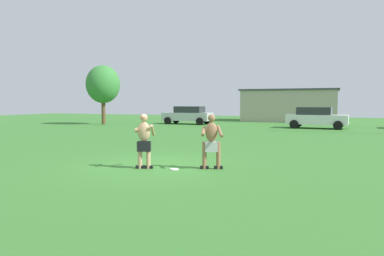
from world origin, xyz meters
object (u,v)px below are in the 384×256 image
(frisbee, at_px, (174,169))
(car_silver_mid_lot, at_px, (188,115))
(player_with_cap, at_px, (144,139))
(player_in_gray, at_px, (211,140))
(car_white_near_post, at_px, (316,117))
(tree_left_field, at_px, (103,85))

(frisbee, height_order, car_silver_mid_lot, car_silver_mid_lot)
(player_with_cap, bearing_deg, player_in_gray, 19.02)
(frisbee, distance_m, car_white_near_post, 19.24)
(player_with_cap, xyz_separation_m, frisbee, (0.90, 0.15, -0.87))
(car_silver_mid_lot, xyz_separation_m, tree_left_field, (-6.82, -2.98, 2.66))
(car_silver_mid_lot, bearing_deg, player_with_cap, -71.53)
(player_in_gray, bearing_deg, frisbee, -152.76)
(player_with_cap, distance_m, frisbee, 1.26)
(player_in_gray, relative_size, tree_left_field, 0.31)
(player_in_gray, relative_size, car_white_near_post, 0.36)
(car_white_near_post, distance_m, car_silver_mid_lot, 10.98)
(player_with_cap, height_order, player_in_gray, player_with_cap)
(player_in_gray, xyz_separation_m, frisbee, (-0.97, -0.50, -0.83))
(frisbee, relative_size, car_silver_mid_lot, 0.06)
(player_with_cap, xyz_separation_m, car_silver_mid_lot, (-6.89, 20.62, -0.06))
(player_in_gray, xyz_separation_m, car_silver_mid_lot, (-8.76, 19.98, -0.02))
(frisbee, bearing_deg, tree_left_field, 129.86)
(player_with_cap, bearing_deg, tree_left_field, 127.85)
(player_with_cap, relative_size, car_white_near_post, 0.37)
(frisbee, height_order, tree_left_field, tree_left_field)
(player_with_cap, distance_m, car_white_near_post, 19.53)
(car_white_near_post, bearing_deg, frisbee, -99.25)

